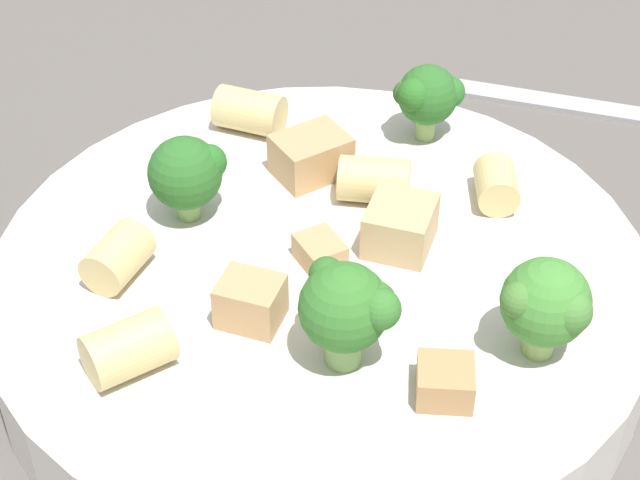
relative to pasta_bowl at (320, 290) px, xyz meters
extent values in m
plane|color=#5B5651|center=(0.00, 0.00, -0.02)|extent=(2.00, 2.00, 0.00)
cylinder|color=silver|center=(0.00, 0.00, 0.00)|extent=(0.23, 0.23, 0.03)
cylinder|color=white|center=(0.00, 0.00, 0.01)|extent=(0.20, 0.20, 0.01)
torus|color=silver|center=(0.00, 0.00, 0.01)|extent=(0.22, 0.22, 0.00)
cylinder|color=#93B766|center=(-0.06, 0.06, 0.02)|extent=(0.01, 0.01, 0.01)
sphere|color=#2D6B28|center=(-0.06, 0.06, 0.03)|extent=(0.02, 0.02, 0.02)
sphere|color=#2D6E29|center=(-0.06, 0.07, 0.03)|extent=(0.01, 0.01, 0.01)
sphere|color=#2D6E25|center=(-0.05, 0.06, 0.04)|extent=(0.01, 0.01, 0.01)
sphere|color=#2F5B25|center=(-0.06, 0.06, 0.03)|extent=(0.01, 0.01, 0.01)
cylinder|color=#84AD60|center=(0.05, -0.01, 0.02)|extent=(0.01, 0.01, 0.01)
sphere|color=#387A2D|center=(0.05, -0.01, 0.04)|extent=(0.03, 0.03, 0.03)
sphere|color=#38792F|center=(0.05, 0.00, 0.04)|extent=(0.01, 0.01, 0.01)
sphere|color=#326B29|center=(0.04, -0.01, 0.04)|extent=(0.01, 0.01, 0.01)
sphere|color=#36732B|center=(0.05, 0.00, 0.04)|extent=(0.01, 0.01, 0.01)
cylinder|color=#93B766|center=(0.06, 0.05, 0.02)|extent=(0.01, 0.01, 0.01)
sphere|color=#478E38|center=(0.06, 0.05, 0.03)|extent=(0.03, 0.03, 0.03)
sphere|color=#498637|center=(0.07, 0.05, 0.04)|extent=(0.01, 0.01, 0.01)
sphere|color=#497F34|center=(0.06, 0.04, 0.04)|extent=(0.01, 0.01, 0.01)
cylinder|color=#84AD60|center=(-0.04, -0.04, 0.02)|extent=(0.01, 0.01, 0.01)
sphere|color=#2D6B28|center=(-0.04, -0.04, 0.03)|extent=(0.03, 0.03, 0.03)
sphere|color=#296E27|center=(-0.04, -0.03, 0.04)|extent=(0.01, 0.01, 0.01)
sphere|color=#2E6227|center=(-0.04, -0.03, 0.03)|extent=(0.01, 0.01, 0.01)
cylinder|color=#E0C67F|center=(0.03, -0.07, 0.02)|extent=(0.02, 0.03, 0.02)
cylinder|color=#E0C67F|center=(-0.02, -0.07, 0.02)|extent=(0.03, 0.03, 0.02)
cylinder|color=#E0C67F|center=(-0.03, 0.03, 0.02)|extent=(0.03, 0.03, 0.02)
cylinder|color=#E0C67F|center=(-0.01, 0.07, 0.02)|extent=(0.02, 0.02, 0.02)
cylinder|color=#E0C67F|center=(-0.09, 0.00, 0.02)|extent=(0.03, 0.03, 0.02)
cube|color=tan|center=(0.02, -0.03, 0.02)|extent=(0.03, 0.03, 0.02)
cube|color=tan|center=(0.00, 0.00, 0.02)|extent=(0.02, 0.02, 0.01)
cube|color=tan|center=(0.00, 0.03, 0.02)|extent=(0.03, 0.03, 0.02)
cube|color=tan|center=(0.07, 0.02, 0.02)|extent=(0.02, 0.02, 0.01)
cube|color=tan|center=(-0.05, 0.01, 0.02)|extent=(0.03, 0.03, 0.02)
cube|color=#B2B2B7|center=(-0.10, 0.16, -0.02)|extent=(0.07, 0.09, 0.01)
camera|label=1|loc=(0.26, -0.09, 0.25)|focal=60.00mm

